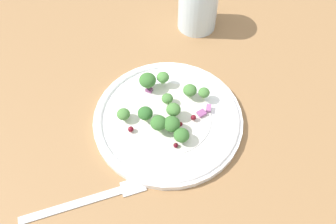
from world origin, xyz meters
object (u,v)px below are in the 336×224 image
broccoli_floret_2 (190,90)px  water_glass (198,6)px  broccoli_floret_0 (146,81)px  fork (92,199)px  broccoli_floret_1 (167,99)px  plate (168,118)px

broccoli_floret_2 → water_glass: 20.40cm
broccoli_floret_2 → water_glass: water_glass is taller
broccoli_floret_0 → fork: size_ratio=0.16×
broccoli_floret_1 → water_glass: size_ratio=0.20×
broccoli_floret_1 → broccoli_floret_2: bearing=90.7°
water_glass → fork: bearing=-42.7°
plate → broccoli_floret_0: (-6.85, -1.76, 2.69)cm
broccoli_floret_0 → water_glass: water_glass is taller
broccoli_floret_0 → broccoli_floret_2: (4.11, 6.59, -0.33)cm
plate → broccoli_floret_2: size_ratio=10.48×
broccoli_floret_0 → broccoli_floret_1: broccoli_floret_0 is taller
plate → fork: size_ratio=1.35×
broccoli_floret_2 → broccoli_floret_0: bearing=-121.9°
plate → fork: 17.83cm
broccoli_floret_1 → broccoli_floret_2: 4.10cm
broccoli_floret_2 → broccoli_floret_1: bearing=-89.3°
plate → water_glass: (-21.19, 13.36, 4.10)cm
plate → broccoli_floret_2: (-2.74, 4.83, 2.36)cm
plate → broccoli_floret_2: 6.03cm
broccoli_floret_0 → fork: (16.45, -13.26, -3.30)cm
plate → fork: plate is taller
broccoli_floret_1 → plate: bearing=-16.1°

